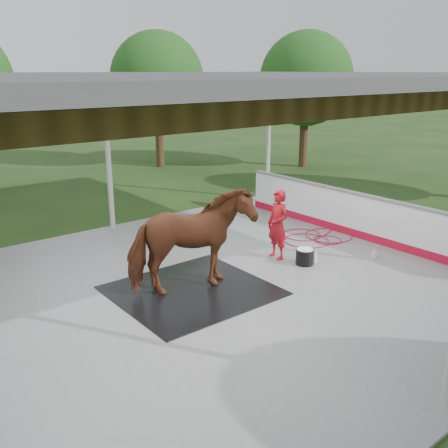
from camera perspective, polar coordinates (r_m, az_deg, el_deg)
ground at (r=10.04m, az=-0.35°, el=-7.21°), size 100.00×100.00×0.00m
concrete_slab at (r=10.03m, az=-0.35°, el=-7.08°), size 12.00×10.00×0.05m
pavilion_structure at (r=9.15m, az=-0.40°, el=16.05°), size 12.60×10.60×4.05m
dasher_board at (r=13.02m, az=15.74°, el=0.67°), size 0.16×8.00×1.15m
tree_belt at (r=10.05m, az=-2.30°, el=15.12°), size 28.00×28.00×5.80m
rubber_mat at (r=9.77m, az=-3.67°, el=-7.58°), size 2.85×2.67×0.02m
horse at (r=9.39m, az=-3.79°, el=-2.02°), size 2.53×1.58×1.98m
handler at (r=11.22m, az=6.17°, el=-0.07°), size 0.40×0.59×1.58m
wash_bucket at (r=11.11m, az=9.20°, el=-3.68°), size 0.39×0.39×0.36m
soap_bottle_a at (r=11.21m, az=10.32°, el=-3.68°), size 0.17×0.17×0.32m
soap_bottle_b at (r=11.86m, az=16.83°, el=-3.23°), size 0.13×0.13×0.22m
hose_coil at (r=12.96m, az=10.42°, el=-1.49°), size 2.45×1.58×0.02m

